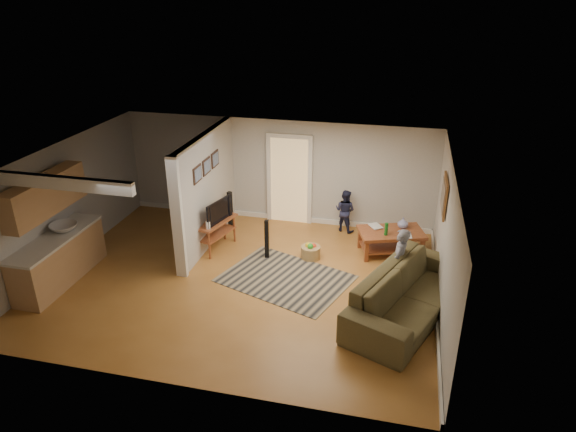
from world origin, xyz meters
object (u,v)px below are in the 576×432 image
(speaker_right, at_px, (230,210))
(toy_basket, at_px, (311,252))
(coffee_table, at_px, (392,236))
(tv_console, at_px, (217,223))
(child, at_px, (396,293))
(toddler, at_px, (344,230))
(sofa, at_px, (407,315))
(speaker_left, at_px, (267,239))

(speaker_right, height_order, toy_basket, speaker_right)
(toy_basket, bearing_deg, coffee_table, 20.59)
(tv_console, bearing_deg, toy_basket, 17.12)
(tv_console, distance_m, child, 4.05)
(toy_basket, bearing_deg, toddler, 70.84)
(sofa, height_order, coffee_table, coffee_table)
(child, bearing_deg, coffee_table, -162.22)
(toy_basket, bearing_deg, speaker_right, 154.77)
(speaker_right, bearing_deg, toddler, 25.80)
(speaker_left, height_order, speaker_right, speaker_right)
(sofa, height_order, toddler, toddler)
(child, height_order, toddler, child)
(sofa, xyz_separation_m, speaker_right, (-4.19, 2.65, 0.47))
(toddler, bearing_deg, speaker_right, 31.44)
(speaker_left, bearing_deg, tv_console, 166.20)
(tv_console, height_order, speaker_right, speaker_right)
(sofa, height_order, child, child)
(speaker_right, relative_size, child, 0.70)
(tv_console, xyz_separation_m, speaker_left, (1.16, -0.13, -0.18))
(toy_basket, distance_m, child, 2.08)
(toddler, bearing_deg, child, 138.82)
(coffee_table, bearing_deg, speaker_right, 174.17)
(coffee_table, bearing_deg, tv_console, -169.70)
(toy_basket, bearing_deg, speaker_left, -168.34)
(sofa, height_order, speaker_right, speaker_right)
(sofa, relative_size, speaker_right, 3.18)
(speaker_right, bearing_deg, coffee_table, 9.38)
(speaker_right, height_order, child, speaker_right)
(speaker_left, distance_m, toy_basket, 0.97)
(coffee_table, xyz_separation_m, speaker_left, (-2.56, -0.81, 0.02))
(tv_console, height_order, toy_basket, tv_console)
(tv_console, bearing_deg, coffee_table, 25.86)
(child, bearing_deg, sofa, 29.26)
(coffee_table, distance_m, toddler, 1.49)
(coffee_table, height_order, speaker_left, speaker_left)
(coffee_table, relative_size, tv_console, 1.34)
(toy_basket, xyz_separation_m, toddler, (0.52, 1.50, -0.15))
(coffee_table, relative_size, child, 1.16)
(speaker_left, xyz_separation_m, child, (2.74, -0.78, -0.44))
(speaker_left, bearing_deg, coffee_table, 10.18)
(toy_basket, height_order, toddler, toddler)
(speaker_left, distance_m, toddler, 2.26)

